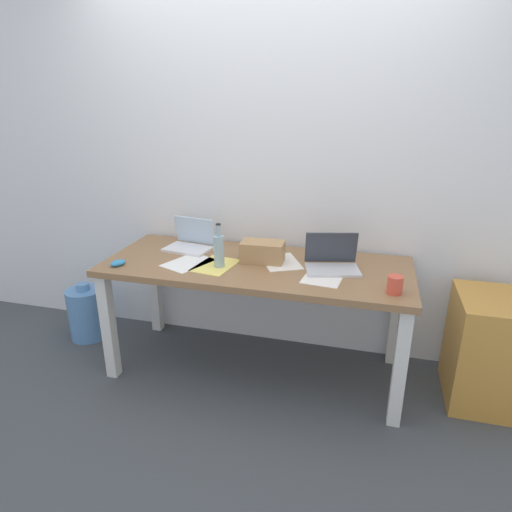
% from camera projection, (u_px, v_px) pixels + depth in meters
% --- Properties ---
extents(ground_plane, '(8.00, 8.00, 0.00)m').
position_uv_depth(ground_plane, '(256.00, 367.00, 2.95)').
color(ground_plane, '#42474C').
extents(back_wall, '(5.20, 0.08, 2.60)m').
position_uv_depth(back_wall, '(273.00, 162.00, 2.89)').
color(back_wall, white).
rests_on(back_wall, ground).
extents(desk, '(1.87, 0.74, 0.75)m').
position_uv_depth(desk, '(256.00, 278.00, 2.73)').
color(desk, olive).
rests_on(desk, ground).
extents(laptop_left, '(0.32, 0.26, 0.20)m').
position_uv_depth(laptop_left, '(190.00, 243.00, 2.94)').
color(laptop_left, silver).
rests_on(laptop_left, desk).
extents(laptop_right, '(0.35, 0.29, 0.21)m').
position_uv_depth(laptop_right, '(332.00, 262.00, 2.59)').
color(laptop_right, silver).
rests_on(laptop_right, desk).
extents(beer_bottle, '(0.06, 0.06, 0.27)m').
position_uv_depth(beer_bottle, '(219.00, 250.00, 2.61)').
color(beer_bottle, '#99B7C1').
rests_on(beer_bottle, desk).
extents(computer_mouse, '(0.10, 0.12, 0.03)m').
position_uv_depth(computer_mouse, '(118.00, 263.00, 2.66)').
color(computer_mouse, '#338CC6').
rests_on(computer_mouse, desk).
extents(cardboard_box, '(0.27, 0.16, 0.13)m').
position_uv_depth(cardboard_box, '(263.00, 252.00, 2.71)').
color(cardboard_box, tan).
rests_on(cardboard_box, desk).
extents(coffee_mug, '(0.08, 0.08, 0.09)m').
position_uv_depth(coffee_mug, '(395.00, 285.00, 2.28)').
color(coffee_mug, '#D84C38').
rests_on(coffee_mug, desk).
extents(paper_sheet_front_right, '(0.24, 0.32, 0.00)m').
position_uv_depth(paper_sheet_front_right, '(324.00, 276.00, 2.51)').
color(paper_sheet_front_right, white).
rests_on(paper_sheet_front_right, desk).
extents(paper_sheet_front_left, '(0.31, 0.35, 0.00)m').
position_uv_depth(paper_sheet_front_left, '(188.00, 263.00, 2.70)').
color(paper_sheet_front_left, white).
rests_on(paper_sheet_front_left, desk).
extents(paper_sheet_near_back, '(0.32, 0.36, 0.00)m').
position_uv_depth(paper_sheet_near_back, '(281.00, 262.00, 2.72)').
color(paper_sheet_near_back, white).
rests_on(paper_sheet_near_back, desk).
extents(paper_yellow_folder, '(0.25, 0.33, 0.00)m').
position_uv_depth(paper_yellow_folder, '(215.00, 265.00, 2.66)').
color(paper_yellow_folder, '#F4E06B').
rests_on(paper_yellow_folder, desk).
extents(water_cooler_jug, '(0.26, 0.26, 0.43)m').
position_uv_depth(water_cooler_jug, '(87.00, 313.00, 3.27)').
color(water_cooler_jug, '#598CC6').
rests_on(water_cooler_jug, ground).
extents(filing_cabinet, '(0.40, 0.48, 0.66)m').
position_uv_depth(filing_cabinet, '(487.00, 350.00, 2.55)').
color(filing_cabinet, '#C68938').
rests_on(filing_cabinet, ground).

